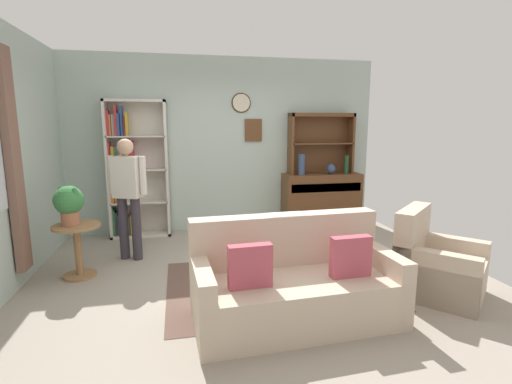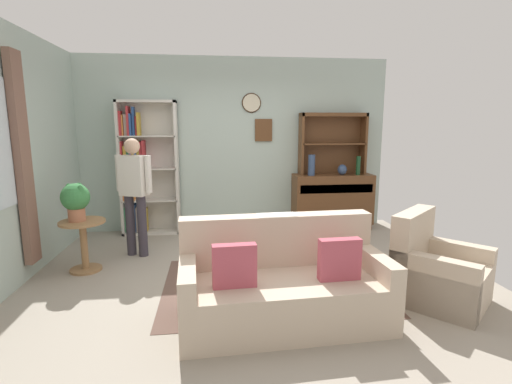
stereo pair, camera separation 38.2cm
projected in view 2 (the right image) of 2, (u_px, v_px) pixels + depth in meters
The scene contains 17 objects.
ground_plane at pixel (249, 276), 4.40m from camera, with size 5.40×4.60×0.02m, color #9E9384.
wall_back at pixel (237, 145), 6.23m from camera, with size 5.00×0.09×2.80m.
wall_left at pixel (2, 158), 3.81m from camera, with size 0.16×4.20×2.80m.
area_rug at pixel (270, 285), 4.12m from camera, with size 2.30×1.74×0.01m, color brown.
bookshelf at pixel (144, 170), 5.94m from camera, with size 0.90×0.30×2.10m.
sideboard at pixel (332, 199), 6.30m from camera, with size 1.30×0.45×0.92m.
sideboard_hutch at pixel (332, 135), 6.22m from camera, with size 1.10×0.26×1.00m.
vase_tall at pixel (312, 165), 6.08m from camera, with size 0.11×0.11×0.34m, color #33476B.
vase_round at pixel (342, 170), 6.17m from camera, with size 0.15×0.15×0.17m, color #33476B.
bottle_wine at pixel (358, 165), 6.16m from camera, with size 0.07×0.07×0.31m, color #194223.
couch_floral at pixel (283, 286), 3.36m from camera, with size 1.84×0.94×0.90m.
armchair_floral at pixel (437, 273), 3.72m from camera, with size 1.08×1.08×0.88m.
plant_stand at pixel (84, 240), 4.48m from camera, with size 0.52×0.52×0.62m.
potted_plant_large at pixel (76, 199), 4.39m from camera, with size 0.32×0.32×0.45m.
person_reading at pixel (134, 189), 4.92m from camera, with size 0.51×0.32×1.56m.
coffee_table at pixel (291, 254), 4.06m from camera, with size 0.80×0.50×0.42m.
book_stack at pixel (307, 246), 3.98m from camera, with size 0.22×0.16×0.10m.
Camera 2 is at (-0.41, -4.13, 1.73)m, focal length 26.48 mm.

